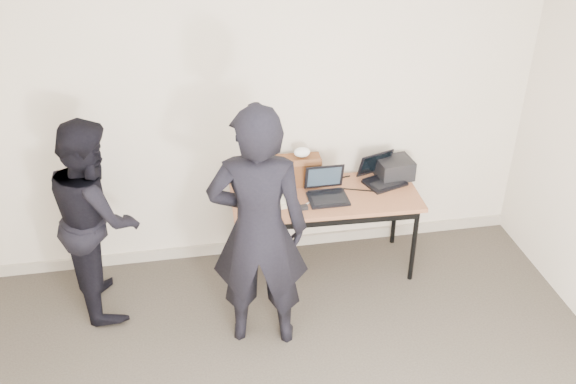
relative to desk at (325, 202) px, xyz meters
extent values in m
cube|color=white|center=(-0.45, -1.88, 2.06)|extent=(4.50, 4.50, 0.05)
cube|color=beige|center=(-0.45, 0.40, 0.69)|extent=(4.50, 0.05, 2.70)
cube|color=brown|center=(0.00, 0.01, 0.04)|extent=(1.52, 0.70, 0.03)
cylinder|color=black|center=(-0.70, -0.23, -0.32)|extent=(0.04, 0.04, 0.68)
cylinder|color=black|center=(0.68, -0.28, -0.32)|extent=(0.04, 0.04, 0.68)
cylinder|color=black|center=(-0.68, 0.30, -0.32)|extent=(0.04, 0.04, 0.68)
cylinder|color=black|center=(0.70, 0.25, -0.32)|extent=(0.04, 0.04, 0.68)
cube|color=black|center=(-0.01, -0.27, -0.02)|extent=(1.40, 0.07, 0.06)
cube|color=beige|center=(-0.48, -0.03, 0.08)|extent=(0.33, 0.28, 0.04)
cube|color=beige|center=(-0.48, -0.06, 0.10)|extent=(0.26, 0.16, 0.01)
cube|color=beige|center=(-0.49, 0.12, 0.20)|extent=(0.31, 0.08, 0.22)
cube|color=black|center=(-0.49, 0.11, 0.20)|extent=(0.27, 0.06, 0.18)
cube|color=beige|center=(-0.49, 0.10, 0.10)|extent=(0.28, 0.04, 0.02)
cube|color=black|center=(0.00, -0.07, 0.07)|extent=(0.31, 0.24, 0.02)
cube|color=black|center=(0.00, -0.10, 0.08)|extent=(0.26, 0.13, 0.01)
cube|color=black|center=(0.00, 0.07, 0.19)|extent=(0.31, 0.07, 0.22)
cube|color=#26333F|center=(0.00, 0.07, 0.19)|extent=(0.27, 0.05, 0.18)
cube|color=black|center=(0.00, 0.05, 0.08)|extent=(0.28, 0.02, 0.02)
cube|color=black|center=(0.52, 0.09, 0.07)|extent=(0.37, 0.32, 0.02)
cube|color=black|center=(0.53, 0.07, 0.08)|extent=(0.28, 0.20, 0.01)
cube|color=black|center=(0.47, 0.23, 0.18)|extent=(0.32, 0.18, 0.21)
cube|color=black|center=(0.48, 0.22, 0.19)|extent=(0.27, 0.14, 0.17)
cube|color=black|center=(0.48, 0.20, 0.08)|extent=(0.27, 0.11, 0.02)
cube|color=#5D3318|center=(-0.18, 0.23, 0.18)|extent=(0.37, 0.18, 0.24)
cube|color=#5D3318|center=(-0.18, 0.17, 0.28)|extent=(0.36, 0.09, 0.07)
cube|color=#5D3318|center=(-0.02, 0.22, 0.16)|extent=(0.02, 0.10, 0.02)
ellipsoid|color=white|center=(-0.15, 0.23, 0.34)|extent=(0.14, 0.11, 0.08)
cube|color=black|center=(0.63, 0.19, 0.14)|extent=(0.31, 0.27, 0.16)
cube|color=black|center=(-0.22, -0.17, 0.07)|extent=(0.08, 0.05, 0.03)
cube|color=black|center=(0.52, 0.08, 0.06)|extent=(0.13, 0.24, 0.01)
cube|color=silver|center=(-0.21, -0.13, 0.06)|extent=(0.24, 0.17, 0.01)
cube|color=black|center=(-0.42, -0.05, 0.06)|extent=(0.28, 0.20, 0.01)
cube|color=silver|center=(0.02, -0.11, 0.06)|extent=(0.22, 0.13, 0.01)
cube|color=black|center=(0.30, 0.02, 0.06)|extent=(0.32, 0.12, 0.01)
cube|color=black|center=(0.15, 0.24, 0.06)|extent=(0.25, 0.06, 0.01)
imported|color=black|center=(-0.63, -0.70, 0.27)|extent=(0.75, 0.56, 1.86)
imported|color=black|center=(-1.77, -0.10, 0.12)|extent=(0.75, 0.88, 1.56)
cube|color=#AB9F8D|center=(-0.45, 0.36, -0.61)|extent=(4.50, 0.03, 0.10)
camera|label=1|loc=(-1.06, -4.26, 2.72)|focal=40.00mm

